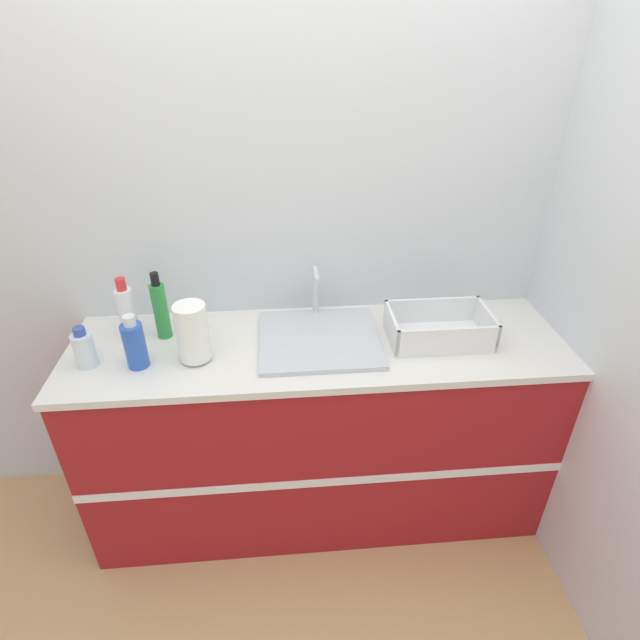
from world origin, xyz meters
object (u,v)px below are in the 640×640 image
at_px(bottle_white_spray, 127,313).
at_px(dish_rack, 438,330).
at_px(bottle_blue, 135,344).
at_px(paper_towel_roll, 193,333).
at_px(sink, 319,337).
at_px(bottle_clear, 84,349).
at_px(bottle_green, 161,309).

bearing_deg(bottle_white_spray, dish_rack, -5.10).
bearing_deg(bottle_blue, paper_towel_roll, 5.68).
distance_m(dish_rack, bottle_blue, 1.15).
bearing_deg(dish_rack, sink, 176.29).
relative_size(bottle_clear, bottle_blue, 0.76).
bearing_deg(bottle_blue, dish_rack, 3.93).
xyz_separation_m(paper_towel_roll, bottle_blue, (-0.21, -0.02, -0.02)).
distance_m(dish_rack, bottle_green, 1.09).
relative_size(dish_rack, bottle_blue, 1.86).
height_order(bottle_clear, bottle_green, bottle_green).
height_order(bottle_white_spray, bottle_blue, bottle_white_spray).
xyz_separation_m(dish_rack, bottle_green, (-1.08, 0.12, 0.08)).
relative_size(sink, paper_towel_roll, 2.04).
relative_size(sink, bottle_clear, 2.92).
xyz_separation_m(bottle_white_spray, bottle_green, (0.13, 0.01, 0.01)).
xyz_separation_m(paper_towel_roll, bottle_white_spray, (-0.27, 0.17, 0.00)).
xyz_separation_m(bottle_white_spray, bottle_clear, (-0.12, -0.17, -0.05)).
xyz_separation_m(sink, dish_rack, (0.47, -0.03, 0.03)).
bearing_deg(paper_towel_roll, bottle_green, 129.86).
height_order(paper_towel_roll, bottle_green, bottle_green).
bearing_deg(bottle_clear, bottle_blue, -5.49).
distance_m(bottle_clear, bottle_blue, 0.19).
height_order(sink, bottle_clear, sink).
xyz_separation_m(bottle_white_spray, bottle_blue, (0.06, -0.19, -0.02)).
xyz_separation_m(sink, bottle_clear, (-0.86, -0.09, 0.06)).
distance_m(paper_towel_roll, bottle_blue, 0.21).
distance_m(bottle_green, bottle_blue, 0.21).
relative_size(dish_rack, bottle_clear, 2.44).
height_order(paper_towel_roll, bottle_white_spray, bottle_white_spray).
height_order(bottle_white_spray, bottle_clear, bottle_white_spray).
distance_m(sink, paper_towel_roll, 0.49).
bearing_deg(bottle_blue, sink, 9.20).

